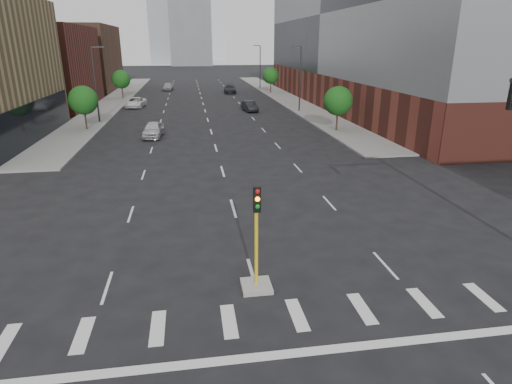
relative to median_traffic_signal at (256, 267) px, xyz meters
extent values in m
cube|color=gray|center=(-15.00, 65.03, -0.90)|extent=(5.00, 92.00, 0.15)
cube|color=gray|center=(15.00, 65.03, -0.90)|extent=(5.00, 92.00, 0.15)
cube|color=brown|center=(-27.50, 57.03, 5.03)|extent=(20.00, 22.00, 12.00)
cube|color=brown|center=(-27.50, 83.03, 5.53)|extent=(20.00, 24.00, 13.00)
cube|color=brown|center=(29.50, 51.03, 1.53)|extent=(24.00, 70.00, 5.00)
cube|color=slate|center=(29.50, 51.03, 12.53)|extent=(24.00, 70.00, 17.00)
cube|color=slate|center=(0.00, 191.03, 21.03)|extent=(18.00, 18.00, 44.00)
cube|color=#999993|center=(0.00, 0.03, -0.87)|extent=(1.20, 1.20, 0.20)
cylinder|color=gold|center=(0.00, 0.03, 0.83)|extent=(0.14, 0.14, 3.20)
cube|color=black|center=(0.00, -0.15, 2.93)|extent=(0.28, 0.18, 1.00)
sphere|color=red|center=(0.00, -0.25, 3.28)|extent=(0.18, 0.18, 0.18)
sphere|color=orange|center=(0.00, -0.25, 2.98)|extent=(0.18, 0.18, 0.18)
sphere|color=#0C7F19|center=(0.00, -0.25, 2.68)|extent=(0.18, 0.18, 0.18)
cylinder|color=#2D2D30|center=(13.50, 46.03, 3.53)|extent=(0.20, 0.20, 9.00)
cube|color=#2D2D30|center=(12.70, 46.03, 8.03)|extent=(1.40, 0.22, 0.15)
cylinder|color=#2D2D30|center=(13.50, 81.03, 3.53)|extent=(0.20, 0.20, 9.00)
cube|color=#2D2D30|center=(12.70, 81.03, 8.03)|extent=(1.40, 0.22, 0.15)
cylinder|color=#2D2D30|center=(-13.50, 41.03, 3.53)|extent=(0.20, 0.20, 9.00)
cube|color=#2D2D30|center=(-12.70, 41.03, 8.03)|extent=(1.40, 0.22, 0.15)
cylinder|color=#382619|center=(-14.00, 36.03, 0.05)|extent=(0.20, 0.20, 1.75)
sphere|color=#144C14|center=(-14.00, 36.03, 2.43)|extent=(3.20, 3.20, 3.20)
cylinder|color=#382619|center=(-14.00, 66.03, 0.05)|extent=(0.20, 0.20, 1.75)
sphere|color=#144C14|center=(-14.00, 66.03, 2.43)|extent=(3.20, 3.20, 3.20)
cylinder|color=#382619|center=(14.00, 31.03, 0.05)|extent=(0.20, 0.20, 1.75)
sphere|color=#144C14|center=(14.00, 31.03, 2.43)|extent=(3.20, 3.20, 3.20)
cylinder|color=#382619|center=(14.00, 71.03, 0.05)|extent=(0.20, 0.20, 1.75)
sphere|color=#144C14|center=(14.00, 71.03, 2.43)|extent=(3.20, 3.20, 3.20)
imported|color=silver|center=(-6.19, 30.98, -0.17)|extent=(2.32, 4.89, 1.61)
imported|color=black|center=(6.44, 47.56, -0.24)|extent=(2.14, 4.60, 1.46)
imported|color=white|center=(-10.50, 54.37, -0.22)|extent=(3.18, 5.70, 1.51)
imported|color=black|center=(5.95, 72.47, -0.15)|extent=(2.66, 5.79, 1.64)
imported|color=#A4A3A8|center=(-6.52, 79.72, -0.17)|extent=(2.29, 4.86, 1.61)
camera|label=1|loc=(-2.33, -14.87, 8.40)|focal=30.00mm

